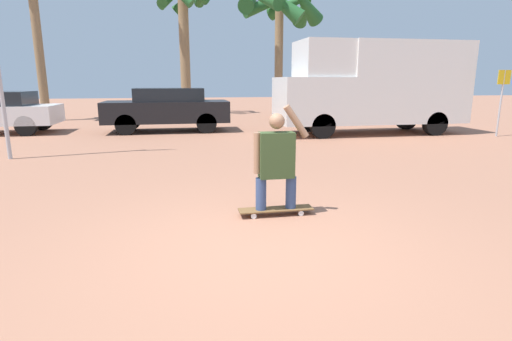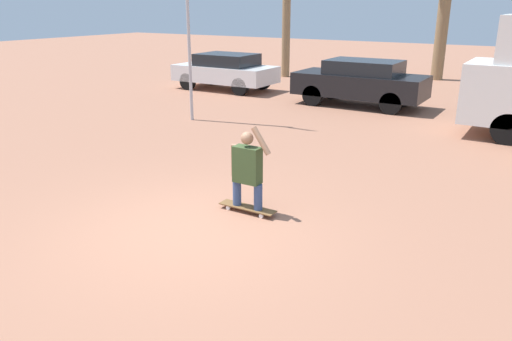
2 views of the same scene
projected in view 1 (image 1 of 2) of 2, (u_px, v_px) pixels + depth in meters
ground_plane at (263, 249)px, 4.27m from camera, size 80.00×80.00×0.00m
skateboard at (276, 210)px, 5.35m from camera, size 1.00×0.23×0.09m
person_skateboarder at (276, 158)px, 5.19m from camera, size 0.73×0.22×1.38m
camper_van at (374, 85)px, 13.34m from camera, size 6.28×2.01×3.02m
parked_car_black at (167, 108)px, 14.07m from camera, size 4.28×1.80×1.52m
palm_tree_near_van at (280, 6)px, 18.59m from camera, size 4.32×4.31×6.32m
palm_tree_center_background at (183, 14)px, 20.65m from camera, size 2.86×2.98×6.81m
street_sign at (502, 94)px, 12.63m from camera, size 0.44×0.06×2.09m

